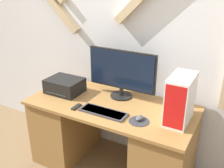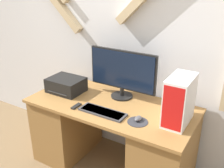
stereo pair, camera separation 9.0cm
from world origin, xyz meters
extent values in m
cube|color=silver|center=(0.00, 0.82, 1.35)|extent=(6.40, 0.05, 2.70)
cube|color=tan|center=(-0.91, 0.76, 1.62)|extent=(0.61, 0.08, 0.61)
cube|color=olive|center=(0.00, 0.38, 0.75)|extent=(1.64, 0.77, 0.03)
cube|color=olive|center=(-0.58, 0.38, 0.37)|extent=(0.46, 0.71, 0.73)
cube|color=olive|center=(0.58, 0.38, 0.37)|extent=(0.46, 0.71, 0.73)
cylinder|color=black|center=(0.01, 0.58, 0.77)|extent=(0.22, 0.22, 0.02)
cylinder|color=black|center=(0.01, 0.58, 0.83)|extent=(0.04, 0.04, 0.09)
cube|color=black|center=(0.01, 0.59, 1.06)|extent=(0.72, 0.03, 0.40)
cube|color=black|center=(0.01, 0.57, 1.06)|extent=(0.69, 0.01, 0.37)
cube|color=#3D3D42|center=(0.02, 0.19, 0.77)|extent=(0.45, 0.15, 0.02)
cube|color=#5B5B60|center=(0.02, 0.19, 0.78)|extent=(0.41, 0.13, 0.01)
cylinder|color=#2D2D33|center=(0.37, 0.21, 0.77)|extent=(0.18, 0.18, 0.00)
ellipsoid|color=#4C4C51|center=(0.36, 0.23, 0.79)|extent=(0.05, 0.09, 0.04)
cube|color=white|center=(0.66, 0.39, 0.97)|extent=(0.19, 0.35, 0.41)
cube|color=red|center=(0.66, 0.22, 0.97)|extent=(0.17, 0.01, 0.37)
cube|color=black|center=(-0.56, 0.39, 0.84)|extent=(0.36, 0.29, 0.15)
cube|color=#333333|center=(-0.56, 0.30, 0.80)|extent=(0.25, 0.13, 0.01)
cube|color=black|center=(-0.25, 0.16, 0.77)|extent=(0.04, 0.12, 0.02)
camera|label=1|loc=(1.10, -1.60, 1.95)|focal=42.00mm
camera|label=2|loc=(1.18, -1.56, 1.95)|focal=42.00mm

